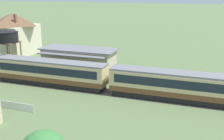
# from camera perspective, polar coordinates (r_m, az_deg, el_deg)

# --- Properties ---
(ground_plane) EXTENTS (600.00, 600.00, 0.00)m
(ground_plane) POSITION_cam_1_polar(r_m,az_deg,el_deg) (42.46, 4.25, -5.12)
(ground_plane) COLOR #566B42
(passenger_train) EXTENTS (80.65, 3.18, 4.21)m
(passenger_train) POSITION_cam_1_polar(r_m,az_deg,el_deg) (42.73, -0.28, -1.61)
(passenger_train) COLOR brown
(passenger_train) RESTS_ON ground_plane
(railway_track) EXTENTS (138.13, 3.60, 0.04)m
(railway_track) POSITION_cam_1_polar(r_m,az_deg,el_deg) (46.30, -8.81, -3.44)
(railway_track) COLOR #665B51
(railway_track) RESTS_ON ground_plane
(station_building) EXTENTS (14.79, 7.13, 4.43)m
(station_building) POSITION_cam_1_polar(r_m,az_deg,el_deg) (54.77, -6.74, 2.14)
(station_building) COLOR #BCB293
(station_building) RESTS_ON ground_plane
(station_house_brown_roof) EXTENTS (9.72, 10.75, 9.92)m
(station_house_brown_roof) POSITION_cam_1_polar(r_m,az_deg,el_deg) (72.44, -19.39, 7.05)
(station_house_brown_roof) COLOR beige
(station_house_brown_roof) RESTS_ON ground_plane
(water_tower) EXTENTS (4.72, 4.72, 7.38)m
(water_tower) POSITION_cam_1_polar(r_m,az_deg,el_deg) (62.71, -20.54, 6.42)
(water_tower) COLOR brown
(water_tower) RESTS_ON ground_plane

